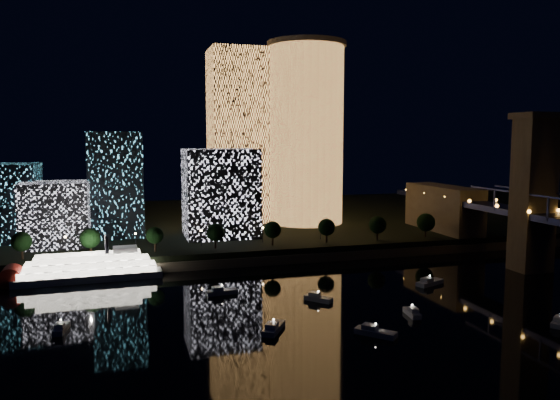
{
  "coord_description": "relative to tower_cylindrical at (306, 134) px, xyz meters",
  "views": [
    {
      "loc": [
        -58.9,
        -92.51,
        41.9
      ],
      "look_at": [
        -16.75,
        55.0,
        24.65
      ],
      "focal_mm": 35.0,
      "sensor_mm": 36.0,
      "label": 1
    }
  ],
  "objects": [
    {
      "name": "ground",
      "position": [
        -17.81,
        -134.36,
        -44.17
      ],
      "size": [
        520.0,
        520.0,
        0.0
      ],
      "primitive_type": "plane",
      "color": "black",
      "rests_on": "ground"
    },
    {
      "name": "tower_cylindrical",
      "position": [
        0.0,
        0.0,
        0.0
      ],
      "size": [
        34.0,
        34.0,
        78.08
      ],
      "color": "#F3A04D",
      "rests_on": "far_bank"
    },
    {
      "name": "esplanade_trees",
      "position": [
        -40.7,
        -46.36,
        -33.69
      ],
      "size": [
        166.18,
        6.91,
        8.95
      ],
      "color": "black",
      "rests_on": "far_bank"
    },
    {
      "name": "riverboat",
      "position": [
        -89.75,
        -58.25,
        -40.68
      ],
      "size": [
        45.5,
        11.28,
        13.6
      ],
      "color": "silver",
      "rests_on": "ground"
    },
    {
      "name": "tower_rectangular",
      "position": [
        -27.84,
        13.98,
        -1.1
      ],
      "size": [
        23.93,
        23.93,
        76.13
      ],
      "primitive_type": "cube",
      "color": "#F3A04D",
      "rests_on": "far_bank"
    },
    {
      "name": "street_lamps",
      "position": [
        -51.81,
        -40.36,
        -35.14
      ],
      "size": [
        132.7,
        0.7,
        5.65
      ],
      "color": "black",
      "rests_on": "far_bank"
    },
    {
      "name": "far_bank",
      "position": [
        -17.81,
        25.64,
        -41.67
      ],
      "size": [
        420.0,
        160.0,
        5.0
      ],
      "primitive_type": "cube",
      "color": "black",
      "rests_on": "ground"
    },
    {
      "name": "motorboats",
      "position": [
        -28.24,
        -121.41,
        -43.35
      ],
      "size": [
        113.79,
        79.83,
        2.78
      ],
      "color": "silver",
      "rests_on": "ground"
    },
    {
      "name": "midrise_blocks",
      "position": [
        -78.09,
        -16.2,
        -22.94
      ],
      "size": [
        98.63,
        40.15,
        39.55
      ],
      "color": "white",
      "rests_on": "far_bank"
    },
    {
      "name": "seawall",
      "position": [
        -17.81,
        -52.36,
        -42.67
      ],
      "size": [
        420.0,
        6.0,
        3.0
      ],
      "primitive_type": "cube",
      "color": "#6B5E4C",
      "rests_on": "ground"
    }
  ]
}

